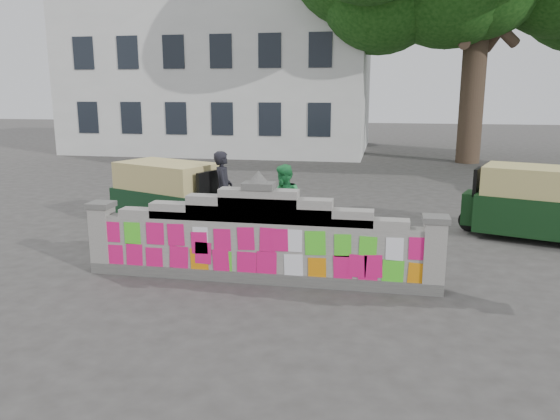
{
  "coord_description": "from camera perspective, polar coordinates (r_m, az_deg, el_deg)",
  "views": [
    {
      "loc": [
        2.15,
        -9.12,
        3.37
      ],
      "look_at": [
        0.19,
        1.0,
        1.1
      ],
      "focal_mm": 35.0,
      "sensor_mm": 36.0,
      "label": 1
    }
  ],
  "objects": [
    {
      "name": "ground",
      "position": [
        9.95,
        -2.17,
        -7.37
      ],
      "size": [
        100.0,
        100.0,
        0.0
      ],
      "primitive_type": "plane",
      "color": "#383533",
      "rests_on": "ground"
    },
    {
      "name": "building",
      "position": [
        32.43,
        -5.59,
        13.49
      ],
      "size": [
        16.0,
        10.0,
        8.9
      ],
      "color": "silver",
      "rests_on": "ground"
    },
    {
      "name": "cyclist_bike",
      "position": [
        12.73,
        -5.88,
        -0.58
      ],
      "size": [
        2.1,
        1.25,
        1.04
      ],
      "primitive_type": "imported",
      "rotation": [
        0.0,
        0.0,
        1.87
      ],
      "color": "black",
      "rests_on": "ground"
    },
    {
      "name": "rickshaw_left",
      "position": [
        13.61,
        -11.47,
        1.53
      ],
      "size": [
        3.07,
        2.25,
        1.65
      ],
      "rotation": [
        0.0,
        0.0,
        -0.39
      ],
      "color": "#11341A",
      "rests_on": "ground"
    },
    {
      "name": "pedestrian",
      "position": [
        12.27,
        0.43,
        0.7
      ],
      "size": [
        1.0,
        1.07,
        1.76
      ],
      "primitive_type": "imported",
      "rotation": [
        0.0,
        0.0,
        -1.06
      ],
      "color": "green",
      "rests_on": "ground"
    },
    {
      "name": "cyclist_rider",
      "position": [
        12.65,
        -5.92,
        1.02
      ],
      "size": [
        0.6,
        0.74,
        1.77
      ],
      "primitive_type": "imported",
      "rotation": [
        0.0,
        0.0,
        1.87
      ],
      "color": "black",
      "rests_on": "ground"
    },
    {
      "name": "rickshaw_right",
      "position": [
        13.77,
        25.04,
        0.77
      ],
      "size": [
        3.11,
        2.16,
        1.67
      ],
      "rotation": [
        0.0,
        0.0,
        2.82
      ],
      "color": "black",
      "rests_on": "ground"
    },
    {
      "name": "parapet_wall",
      "position": [
        9.72,
        -2.22,
        -3.22
      ],
      "size": [
        6.48,
        0.44,
        2.01
      ],
      "color": "#4C4C49",
      "rests_on": "ground"
    }
  ]
}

